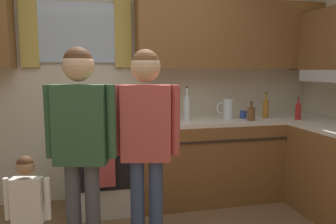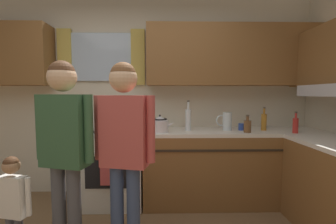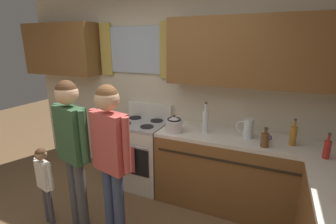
{
  "view_description": "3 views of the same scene",
  "coord_description": "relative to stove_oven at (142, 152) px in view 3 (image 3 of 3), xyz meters",
  "views": [
    {
      "loc": [
        -0.33,
        -1.79,
        1.44
      ],
      "look_at": [
        0.27,
        0.76,
        1.1
      ],
      "focal_mm": 34.7,
      "sensor_mm": 36.0,
      "label": 1
    },
    {
      "loc": [
        0.35,
        -1.26,
        1.34
      ],
      "look_at": [
        0.39,
        1.06,
        1.16
      ],
      "focal_mm": 24.57,
      "sensor_mm": 36.0,
      "label": 2
    },
    {
      "loc": [
        1.37,
        -1.18,
        1.93
      ],
      "look_at": [
        0.43,
        0.93,
        1.28
      ],
      "focal_mm": 26.37,
      "sensor_mm": 36.0,
      "label": 3
    }
  ],
  "objects": [
    {
      "name": "bottle_squat_brown",
      "position": [
        1.56,
        -0.19,
        0.51
      ],
      "size": [
        0.08,
        0.08,
        0.21
      ],
      "color": "brown",
      "rests_on": "kitchen_counter_run"
    },
    {
      "name": "bottle_tall_clear",
      "position": [
        0.89,
        -0.03,
        0.57
      ],
      "size": [
        0.07,
        0.07,
        0.37
      ],
      "color": "silver",
      "rests_on": "kitchen_counter_run"
    },
    {
      "name": "adult_holding_child",
      "position": [
        -0.18,
        -1.04,
        0.54
      ],
      "size": [
        0.48,
        0.24,
        1.6
      ],
      "color": "#4C4C51",
      "rests_on": "ground"
    },
    {
      "name": "small_child",
      "position": [
        -0.53,
        -1.14,
        0.09
      ],
      "size": [
        0.3,
        0.13,
        0.89
      ],
      "color": "#4C4C56",
      "rests_on": "ground"
    },
    {
      "name": "bottle_oil_amber",
      "position": [
        1.82,
        -0.03,
        0.54
      ],
      "size": [
        0.06,
        0.06,
        0.29
      ],
      "color": "#B27223",
      "rests_on": "kitchen_counter_run"
    },
    {
      "name": "stove_oven",
      "position": [
        0.0,
        0.0,
        0.0
      ],
      "size": [
        0.67,
        0.67,
        1.1
      ],
      "color": "silver",
      "rests_on": "ground"
    },
    {
      "name": "water_pitcher",
      "position": [
        1.37,
        -0.01,
        0.54
      ],
      "size": [
        0.19,
        0.11,
        0.22
      ],
      "color": "silver",
      "rests_on": "kitchen_counter_run"
    },
    {
      "name": "kitchen_counter_run",
      "position": [
        1.78,
        -0.48,
        -0.02
      ],
      "size": [
        2.18,
        2.23,
        0.9
      ],
      "color": "brown",
      "rests_on": "ground"
    },
    {
      "name": "back_wall_unit",
      "position": [
        0.3,
        0.27,
        1.05
      ],
      "size": [
        4.6,
        0.42,
        2.6
      ],
      "color": "beige",
      "rests_on": "ground"
    },
    {
      "name": "stovetop_kettle",
      "position": [
        0.55,
        -0.16,
        0.53
      ],
      "size": [
        0.27,
        0.2,
        0.21
      ],
      "color": "silver",
      "rests_on": "kitchen_counter_run"
    },
    {
      "name": "mug_cobalt_blue",
      "position": [
        1.55,
        -0.03,
        0.48
      ],
      "size": [
        0.11,
        0.07,
        0.08
      ],
      "color": "#2D479E",
      "rests_on": "kitchen_counter_run"
    },
    {
      "name": "bottle_sauce_red",
      "position": [
        2.09,
        -0.24,
        0.53
      ],
      "size": [
        0.06,
        0.06,
        0.25
      ],
      "color": "red",
      "rests_on": "kitchen_counter_run"
    },
    {
      "name": "adult_in_plaid",
      "position": [
        0.28,
        -1.04,
        0.53
      ],
      "size": [
        0.48,
        0.23,
        1.59
      ],
      "color": "#38476B",
      "rests_on": "ground"
    }
  ]
}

